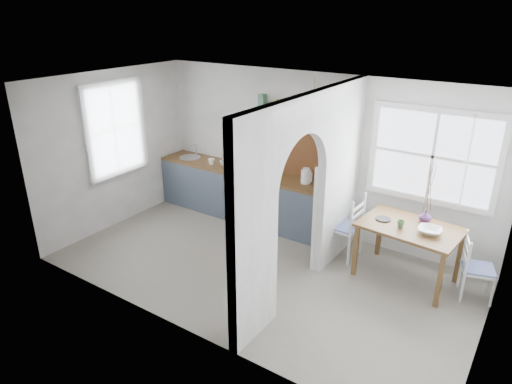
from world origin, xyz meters
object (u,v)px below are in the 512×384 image
Objects in this scene: dining_table at (407,252)px; kettle at (306,176)px; chair_left at (343,225)px; chair_right at (479,268)px; vase at (425,216)px.

kettle is at bearing 173.45° from dining_table.
chair_left is 1.02m from kettle.
chair_right is 2.78m from kettle.
dining_table is 1.27× the size of chair_left.
vase is (-0.77, 0.17, 0.46)m from chair_right.
kettle is 1.93m from vase.
dining_table is at bearing -117.12° from vase.
vase is (1.92, -0.18, -0.14)m from kettle.
chair_left is 3.97× the size of kettle.
chair_left is 1.17m from vase.
kettle is (-1.80, 0.41, 0.63)m from dining_table.
kettle is (-2.69, 0.34, 0.60)m from chair_right.
dining_table is at bearing 86.90° from chair_left.
dining_table is at bearing -4.20° from kettle.
dining_table is 1.95m from kettle.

